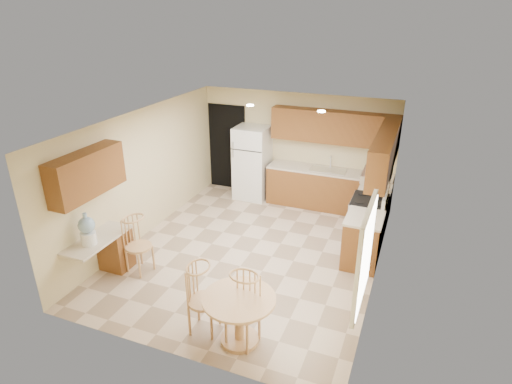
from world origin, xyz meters
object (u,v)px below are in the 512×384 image
at_px(chair_desk, 134,242).
at_px(water_crock, 87,230).
at_px(dining_table, 239,313).
at_px(chair_table_a, 200,297).
at_px(refrigerator, 252,163).
at_px(stove, 367,220).
at_px(chair_table_b, 239,309).

bearing_deg(chair_desk, water_crock, -28.58).
distance_m(dining_table, water_crock, 2.80).
bearing_deg(dining_table, chair_table_a, -173.53).
xyz_separation_m(chair_table_a, chair_desk, (-1.73, 0.90, -0.02)).
relative_size(chair_table_a, chair_desk, 1.03).
xyz_separation_m(refrigerator, stove, (2.88, -1.22, -0.39)).
height_order(dining_table, chair_table_a, chair_table_a).
relative_size(refrigerator, chair_table_a, 1.67).
xyz_separation_m(chair_desk, water_crock, (-0.45, -0.51, 0.40)).
distance_m(chair_table_a, chair_table_b, 0.60).
bearing_deg(chair_table_a, chair_desk, -123.98).
relative_size(chair_table_a, chair_table_b, 0.99).
height_order(stove, dining_table, stove).
bearing_deg(chair_table_a, dining_table, 90.08).
relative_size(stove, chair_desk, 1.09).
xyz_separation_m(refrigerator, water_crock, (-1.05, -4.27, 0.15)).
xyz_separation_m(refrigerator, chair_desk, (-0.60, -3.76, -0.25)).
bearing_deg(refrigerator, chair_table_b, -69.78).
bearing_deg(water_crock, chair_table_b, -8.72).
xyz_separation_m(stove, chair_desk, (-3.47, -2.54, 0.14)).
distance_m(stove, dining_table, 3.58).
bearing_deg(refrigerator, chair_desk, -99.07).
bearing_deg(refrigerator, water_crock, -103.80).
bearing_deg(stove, dining_table, -109.46).
bearing_deg(chair_table_b, stove, -100.84).
distance_m(chair_table_a, water_crock, 2.25).
bearing_deg(refrigerator, chair_table_a, -76.37).
bearing_deg(water_crock, chair_table_a, -10.12).
xyz_separation_m(dining_table, water_crock, (-2.73, 0.33, 0.54)).
xyz_separation_m(chair_table_a, water_crock, (-2.18, 0.39, 0.38)).
xyz_separation_m(dining_table, chair_table_a, (-0.55, -0.06, 0.15)).
relative_size(refrigerator, stove, 1.58).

